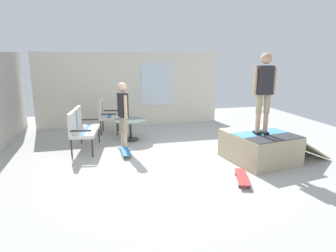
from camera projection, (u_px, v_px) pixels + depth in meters
name	position (u px, v px, depth m)	size (l,w,h in m)	color
ground_plane	(174.00, 163.00, 6.66)	(12.00, 12.00, 0.10)	#B2B2AD
house_facade	(131.00, 89.00, 9.85)	(0.23, 6.00, 2.41)	silver
skate_ramp	(260.00, 146.00, 6.62)	(1.70, 2.32, 0.64)	tan
patio_bench	(81.00, 126.00, 7.28)	(1.32, 0.72, 1.02)	#2D2823
patio_chair_near_house	(105.00, 113.00, 8.85)	(0.69, 0.63, 1.02)	#2D2823
patio_table	(130.00, 126.00, 8.19)	(0.90, 0.90, 0.57)	#2D2823
person_watching	(123.00, 111.00, 7.23)	(0.47, 0.30, 1.67)	silver
person_skater	(264.00, 88.00, 6.19)	(0.28, 0.48, 1.71)	black
skateboard_by_bench	(125.00, 151.00, 7.06)	(0.80, 0.22, 0.10)	#3372B2
skateboard_spare	(242.00, 177.00, 5.54)	(0.82, 0.46, 0.10)	#B23838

